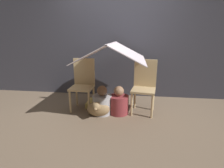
% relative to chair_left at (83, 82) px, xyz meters
% --- Properties ---
extents(ground_plane, '(8.80, 8.80, 0.00)m').
position_rel_chair_left_xyz_m(ground_plane, '(0.56, -0.28, -0.51)').
color(ground_plane, '#7A6651').
extents(wall_back, '(7.00, 0.05, 2.50)m').
position_rel_chair_left_xyz_m(wall_back, '(0.56, 0.87, 0.74)').
color(wall_back, '#3D3D47').
rests_on(wall_back, ground_plane).
extents(chair_left, '(0.41, 0.41, 0.95)m').
position_rel_chair_left_xyz_m(chair_left, '(0.00, 0.00, 0.00)').
color(chair_left, '#D1B27F').
rests_on(chair_left, ground_plane).
extents(chair_right, '(0.46, 0.46, 0.95)m').
position_rel_chair_left_xyz_m(chair_right, '(1.14, -0.00, 0.00)').
color(chair_right, '#D1B27F').
rests_on(chair_right, ground_plane).
extents(sheet_canopy, '(1.13, 1.31, 0.30)m').
position_rel_chair_left_xyz_m(sheet_canopy, '(0.56, -0.08, 0.59)').
color(sheet_canopy, silver).
extents(person_front, '(0.34, 0.34, 0.52)m').
position_rel_chair_left_xyz_m(person_front, '(0.40, -0.21, -0.31)').
color(person_front, '#B2B2B7').
rests_on(person_front, ground_plane).
extents(person_second, '(0.35, 0.35, 0.51)m').
position_rel_chair_left_xyz_m(person_second, '(0.69, -0.16, -0.32)').
color(person_second, maroon).
rests_on(person_second, ground_plane).
extents(dog, '(0.40, 0.35, 0.33)m').
position_rel_chair_left_xyz_m(dog, '(0.35, -0.34, -0.36)').
color(dog, '#9E7F56').
rests_on(dog, ground_plane).
extents(floor_cushion, '(0.47, 0.37, 0.10)m').
position_rel_chair_left_xyz_m(floor_cushion, '(0.27, 0.13, -0.46)').
color(floor_cushion, '#E5CC66').
rests_on(floor_cushion, ground_plane).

